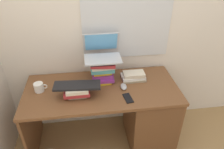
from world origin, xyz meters
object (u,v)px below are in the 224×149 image
at_px(book_stack_tall, 103,70).
at_px(cell_phone, 128,98).
at_px(book_stack_keyboard_riser, 77,90).
at_px(book_stack_side, 133,76).
at_px(laptop, 102,52).
at_px(computer_mouse, 124,87).
at_px(desk, 138,112).
at_px(mug, 39,87).
at_px(keyboard, 77,85).

xyz_separation_m(book_stack_tall, cell_phone, (0.20, -0.32, -0.12)).
relative_size(book_stack_keyboard_riser, book_stack_side, 0.95).
distance_m(laptop, computer_mouse, 0.40).
bearing_deg(book_stack_tall, book_stack_side, -2.89).
height_order(book_stack_keyboard_riser, cell_phone, book_stack_keyboard_riser).
bearing_deg(desk, laptop, 148.11).
distance_m(book_stack_side, computer_mouse, 0.19).
relative_size(desk, laptop, 4.23).
bearing_deg(mug, desk, -3.86).
relative_size(book_stack_keyboard_riser, cell_phone, 1.73).
bearing_deg(desk, book_stack_side, 107.13).
distance_m(book_stack_keyboard_riser, book_stack_side, 0.61).
relative_size(book_stack_tall, computer_mouse, 2.41).
relative_size(desk, book_stack_tall, 5.98).
relative_size(desk, keyboard, 3.56).
bearing_deg(keyboard, cell_phone, -8.76).
bearing_deg(laptop, book_stack_side, -13.86).
relative_size(book_stack_tall, cell_phone, 1.84).
height_order(laptop, mug, laptop).
xyz_separation_m(book_stack_keyboard_riser, computer_mouse, (0.45, 0.05, -0.04)).
bearing_deg(laptop, book_stack_tall, -94.60).
bearing_deg(book_stack_tall, keyboard, -139.38).
height_order(book_stack_side, computer_mouse, book_stack_side).
relative_size(computer_mouse, cell_phone, 0.76).
height_order(keyboard, computer_mouse, keyboard).
bearing_deg(keyboard, computer_mouse, 11.96).
bearing_deg(book_stack_tall, mug, -171.36).
distance_m(desk, computer_mouse, 0.39).
xyz_separation_m(computer_mouse, cell_phone, (0.01, -0.16, -0.01)).
xyz_separation_m(book_stack_keyboard_riser, laptop, (0.26, 0.27, 0.24)).
xyz_separation_m(desk, computer_mouse, (-0.17, 0.00, 0.35)).
xyz_separation_m(laptop, cell_phone, (0.19, -0.38, -0.29)).
bearing_deg(computer_mouse, keyboard, -172.30).
height_order(book_stack_side, cell_phone, book_stack_side).
height_order(keyboard, cell_phone, keyboard).
xyz_separation_m(book_stack_side, keyboard, (-0.57, -0.20, 0.08)).
bearing_deg(book_stack_keyboard_riser, cell_phone, -13.45).
distance_m(book_stack_side, mug, 0.93).
bearing_deg(desk, mug, 176.14).
bearing_deg(laptop, computer_mouse, -49.99).
bearing_deg(keyboard, book_stack_keyboard_riser, 144.65).
bearing_deg(computer_mouse, mug, 175.51).
distance_m(computer_mouse, mug, 0.81).
xyz_separation_m(book_stack_keyboard_riser, keyboard, (0.01, -0.00, 0.06)).
relative_size(book_stack_side, laptop, 0.70).
bearing_deg(desk, keyboard, -174.69).
relative_size(book_stack_side, computer_mouse, 2.38).
relative_size(desk, computer_mouse, 14.39).
relative_size(book_stack_side, mug, 1.99).
height_order(mug, cell_phone, mug).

